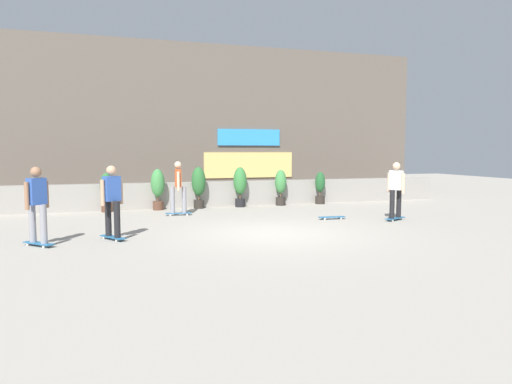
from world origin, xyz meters
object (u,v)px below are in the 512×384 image
at_px(potted_plant_2, 199,184).
at_px(potted_plant_5, 320,187).
at_px(skater_far_left, 178,185).
at_px(skateboard_near_camera, 332,217).
at_px(potted_plant_1, 158,187).
at_px(skater_foreground, 37,202).
at_px(potted_plant_0, 106,190).
at_px(skater_mid_plaza, 112,199).
at_px(potted_plant_3, 240,184).
at_px(skater_by_wall_left, 396,188).
at_px(potted_plant_4, 281,185).

relative_size(potted_plant_2, potted_plant_5, 1.20).
bearing_deg(skater_far_left, skateboard_near_camera, -27.87).
height_order(potted_plant_1, skater_foreground, skater_foreground).
relative_size(potted_plant_0, skateboard_near_camera, 1.60).
relative_size(potted_plant_1, skater_far_left, 0.83).
xyz_separation_m(potted_plant_1, skater_mid_plaza, (-1.55, -5.19, 0.14)).
distance_m(potted_plant_0, potted_plant_2, 3.09).
xyz_separation_m(potted_plant_3, skater_by_wall_left, (3.42, -4.54, 0.11)).
relative_size(potted_plant_3, skater_by_wall_left, 0.85).
relative_size(potted_plant_2, potted_plant_3, 1.02).
bearing_deg(potted_plant_1, potted_plant_4, 0.00).
bearing_deg(skater_mid_plaza, potted_plant_0, 91.41).
distance_m(skater_far_left, skateboard_near_camera, 4.85).
xyz_separation_m(potted_plant_2, skater_foreground, (-4.48, -5.46, 0.10)).
relative_size(skater_by_wall_left, skateboard_near_camera, 2.08).
bearing_deg(potted_plant_4, potted_plant_5, 0.00).
distance_m(potted_plant_3, skater_foreground, 8.10).
height_order(potted_plant_3, skater_by_wall_left, skater_by_wall_left).
distance_m(potted_plant_0, skater_mid_plaza, 5.19).
bearing_deg(skater_by_wall_left, potted_plant_2, 137.33).
xyz_separation_m(potted_plant_3, skater_mid_plaza, (-4.47, -5.19, 0.11)).
relative_size(potted_plant_3, skater_mid_plaza, 0.85).
height_order(potted_plant_3, potted_plant_4, potted_plant_3).
height_order(potted_plant_5, skateboard_near_camera, potted_plant_5).
bearing_deg(potted_plant_0, potted_plant_3, 0.00).
distance_m(potted_plant_2, potted_plant_5, 4.68).
height_order(potted_plant_4, skater_by_wall_left, skater_by_wall_left).
height_order(potted_plant_0, potted_plant_5, potted_plant_0).
distance_m(potted_plant_1, skater_foreground, 6.26).
relative_size(potted_plant_1, skater_mid_plaza, 0.83).
xyz_separation_m(potted_plant_1, potted_plant_3, (2.92, 0.00, 0.02)).
height_order(potted_plant_3, skater_far_left, skater_far_left).
height_order(potted_plant_0, potted_plant_4, potted_plant_4).
xyz_separation_m(skater_mid_plaza, skater_by_wall_left, (7.89, 0.64, 0.00)).
distance_m(skater_by_wall_left, skateboard_near_camera, 2.02).
xyz_separation_m(potted_plant_0, potted_plant_1, (1.67, 0.00, 0.08)).
xyz_separation_m(potted_plant_2, potted_plant_5, (4.68, 0.00, -0.19)).
relative_size(potted_plant_0, potted_plant_5, 1.07).
distance_m(potted_plant_2, potted_plant_4, 3.07).
height_order(potted_plant_1, potted_plant_2, potted_plant_2).
distance_m(potted_plant_2, skateboard_near_camera, 5.06).
relative_size(potted_plant_4, skater_far_left, 0.78).
height_order(skater_far_left, skateboard_near_camera, skater_far_left).
bearing_deg(skateboard_near_camera, potted_plant_0, 149.33).
height_order(potted_plant_2, potted_plant_4, potted_plant_2).
height_order(potted_plant_5, skater_foreground, skater_foreground).
bearing_deg(potted_plant_2, potted_plant_0, -180.00).
bearing_deg(skater_foreground, skater_mid_plaza, 10.25).
distance_m(potted_plant_3, skateboard_near_camera, 4.24).
distance_m(skater_mid_plaza, skater_by_wall_left, 7.91).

